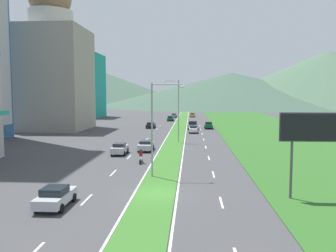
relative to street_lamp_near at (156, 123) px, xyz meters
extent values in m
plane|color=#424244|center=(0.56, -5.87, -5.27)|extent=(600.00, 600.00, 0.00)
cube|color=#387028|center=(0.56, 54.13, -5.24)|extent=(3.20, 240.00, 0.06)
cube|color=#2D6023|center=(21.16, 54.13, -5.24)|extent=(24.00, 240.00, 0.06)
cube|color=silver|center=(-4.54, -7.71, -5.27)|extent=(0.16, 2.80, 0.01)
cube|color=silver|center=(-4.54, 1.37, -5.27)|extent=(0.16, 2.80, 0.01)
cube|color=silver|center=(-4.54, 10.45, -5.27)|extent=(0.16, 2.80, 0.01)
cube|color=silver|center=(-4.54, 19.52, -5.27)|extent=(0.16, 2.80, 0.01)
cube|color=silver|center=(-4.54, 28.60, -5.27)|extent=(0.16, 2.80, 0.01)
cube|color=silver|center=(-4.54, 37.68, -5.27)|extent=(0.16, 2.80, 0.01)
cube|color=silver|center=(-4.54, 46.76, -5.27)|extent=(0.16, 2.80, 0.01)
cube|color=silver|center=(-4.54, 55.84, -5.27)|extent=(0.16, 2.80, 0.01)
cube|color=silver|center=(5.66, -7.71, -5.27)|extent=(0.16, 2.80, 0.01)
cube|color=silver|center=(5.66, 1.37, -5.27)|extent=(0.16, 2.80, 0.01)
cube|color=silver|center=(5.66, 10.45, -5.27)|extent=(0.16, 2.80, 0.01)
cube|color=silver|center=(5.66, 19.52, -5.27)|extent=(0.16, 2.80, 0.01)
cube|color=silver|center=(5.66, 28.60, -5.27)|extent=(0.16, 2.80, 0.01)
cube|color=silver|center=(5.66, 37.68, -5.27)|extent=(0.16, 2.80, 0.01)
cube|color=silver|center=(5.66, 46.76, -5.27)|extent=(0.16, 2.80, 0.01)
cube|color=silver|center=(5.66, 55.84, -5.27)|extent=(0.16, 2.80, 0.01)
cube|color=silver|center=(-1.19, 54.13, -5.27)|extent=(0.16, 240.00, 0.01)
cube|color=silver|center=(2.31, 54.13, -5.27)|extent=(0.16, 240.00, 0.01)
cube|color=#9E9384|center=(-28.40, 45.05, 6.22)|extent=(15.58, 15.58, 22.99)
cylinder|color=beige|center=(-28.40, 45.05, 19.61)|extent=(9.96, 9.96, 3.79)
cube|color=teal|center=(-35.34, 87.92, 5.80)|extent=(14.12, 14.12, 22.14)
cone|color=#3D5647|center=(-109.84, 288.53, 14.97)|extent=(220.87, 220.87, 40.49)
cone|color=#3D5647|center=(32.75, 218.03, 6.54)|extent=(190.43, 190.43, 23.64)
cone|color=#47664C|center=(100.17, 220.60, 14.24)|extent=(189.85, 189.85, 39.04)
cylinder|color=#99999E|center=(-0.37, -0.01, -0.73)|extent=(0.18, 0.18, 9.09)
cylinder|color=#99999E|center=(1.07, 0.02, 3.67)|extent=(2.89, 0.16, 0.10)
ellipsoid|color=silver|center=(2.52, 0.05, 3.47)|extent=(0.56, 0.28, 0.20)
cylinder|color=#99999E|center=(1.30, 24.76, -0.06)|extent=(0.18, 0.18, 10.44)
cylinder|color=#99999E|center=(0.07, 24.83, 5.01)|extent=(2.46, 0.24, 0.10)
ellipsoid|color=silver|center=(-1.16, 24.89, 4.81)|extent=(0.56, 0.28, 0.20)
cylinder|color=#4C4C51|center=(11.02, -6.47, -3.00)|extent=(0.20, 0.20, 4.54)
cube|color=black|center=(13.08, -6.57, 0.27)|extent=(5.89, 0.16, 2.01)
cube|color=#4C4C51|center=(13.08, -6.45, 0.27)|extent=(6.09, 0.08, 2.21)
cube|color=#B2B2B7|center=(-3.04, 15.76, -4.59)|extent=(1.84, 4.69, 0.73)
cube|color=black|center=(-3.04, 15.57, -4.01)|extent=(1.58, 2.06, 0.41)
cylinder|color=black|center=(-3.92, 17.21, -4.95)|extent=(0.22, 0.64, 0.64)
cylinder|color=black|center=(-2.16, 17.21, -4.95)|extent=(0.22, 0.64, 0.64)
cylinder|color=black|center=(-3.92, 14.30, -4.95)|extent=(0.22, 0.64, 0.64)
cylinder|color=black|center=(-2.16, 14.30, -4.95)|extent=(0.22, 0.64, 0.64)
cube|color=#0C5128|center=(-2.92, 72.70, -4.62)|extent=(1.74, 4.61, 0.67)
cube|color=black|center=(-2.92, 72.52, -4.02)|extent=(1.50, 2.03, 0.53)
cylinder|color=black|center=(-3.75, 74.13, -4.95)|extent=(0.22, 0.64, 0.64)
cylinder|color=black|center=(-2.08, 74.13, -4.95)|extent=(0.22, 0.64, 0.64)
cylinder|color=black|center=(-3.75, 71.27, -4.95)|extent=(0.22, 0.64, 0.64)
cylinder|color=black|center=(-2.08, 71.27, -4.95)|extent=(0.22, 0.64, 0.64)
cube|color=slate|center=(-2.66, 89.96, -4.65)|extent=(1.72, 4.72, 0.60)
cube|color=black|center=(-2.66, 89.77, -4.14)|extent=(1.48, 2.08, 0.43)
cylinder|color=black|center=(-3.48, 91.42, -4.95)|extent=(0.22, 0.64, 0.64)
cylinder|color=black|center=(-1.83, 91.42, -4.95)|extent=(0.22, 0.64, 0.64)
cylinder|color=black|center=(-3.48, 88.50, -4.95)|extent=(0.22, 0.64, 0.64)
cylinder|color=black|center=(-1.83, 88.50, -4.95)|extent=(0.22, 0.64, 0.64)
cube|color=#C6842D|center=(3.90, 91.75, -4.65)|extent=(1.72, 4.66, 0.61)
cube|color=black|center=(3.90, 91.94, -4.10)|extent=(1.48, 2.05, 0.49)
cylinder|color=black|center=(4.72, 90.31, -4.95)|extent=(0.22, 0.64, 0.64)
cylinder|color=black|center=(3.07, 90.31, -4.95)|extent=(0.22, 0.64, 0.64)
cylinder|color=black|center=(4.72, 93.20, -4.95)|extent=(0.22, 0.64, 0.64)
cylinder|color=black|center=(3.07, 93.20, -4.95)|extent=(0.22, 0.64, 0.64)
cube|color=#B2B2B7|center=(-6.14, 12.40, -4.57)|extent=(1.70, 4.15, 0.77)
cube|color=black|center=(-6.14, 12.24, -3.97)|extent=(1.46, 1.82, 0.45)
cylinder|color=black|center=(-6.96, 13.69, -4.95)|extent=(0.22, 0.64, 0.64)
cylinder|color=black|center=(-5.33, 13.69, -4.95)|extent=(0.22, 0.64, 0.64)
cylinder|color=black|center=(-6.96, 11.12, -4.95)|extent=(0.22, 0.64, 0.64)
cylinder|color=black|center=(-5.33, 11.12, -4.95)|extent=(0.22, 0.64, 0.64)
cube|color=#B2B2B7|center=(-6.22, -9.50, -4.62)|extent=(1.82, 4.06, 0.68)
cube|color=black|center=(-6.22, -9.67, -4.04)|extent=(1.56, 1.79, 0.48)
cylinder|color=black|center=(-7.09, -8.24, -4.95)|extent=(0.22, 0.64, 0.64)
cylinder|color=black|center=(-5.35, -8.24, -4.95)|extent=(0.22, 0.64, 0.64)
cylinder|color=black|center=(-7.09, -10.76, -4.95)|extent=(0.22, 0.64, 0.64)
cylinder|color=black|center=(-5.35, -10.76, -4.95)|extent=(0.22, 0.64, 0.64)
cube|color=#0C5128|center=(7.53, 48.88, -4.58)|extent=(1.73, 4.37, 0.74)
cube|color=black|center=(7.53, 49.05, -3.94)|extent=(1.49, 1.92, 0.55)
cylinder|color=black|center=(8.36, 47.52, -4.95)|extent=(0.22, 0.64, 0.64)
cylinder|color=black|center=(6.69, 47.52, -4.95)|extent=(0.22, 0.64, 0.64)
cylinder|color=black|center=(8.36, 50.23, -4.95)|extent=(0.22, 0.64, 0.64)
cylinder|color=black|center=(6.69, 50.23, -4.95)|extent=(0.22, 0.64, 0.64)
cube|color=black|center=(-6.29, 49.57, -4.64)|extent=(1.88, 4.48, 0.62)
cube|color=black|center=(-6.29, 49.39, -4.09)|extent=(1.61, 1.97, 0.48)
cylinder|color=black|center=(-7.19, 50.96, -4.95)|extent=(0.22, 0.64, 0.64)
cylinder|color=black|center=(-5.39, 50.96, -4.95)|extent=(0.22, 0.64, 0.64)
cylinder|color=black|center=(-7.19, 48.18, -4.95)|extent=(0.22, 0.64, 0.64)
cylinder|color=black|center=(-5.39, 48.18, -4.95)|extent=(0.22, 0.64, 0.64)
cube|color=silver|center=(3.88, 39.77, -4.62)|extent=(1.70, 4.79, 0.67)
cube|color=black|center=(3.88, 39.96, -4.06)|extent=(1.47, 2.11, 0.45)
cylinder|color=black|center=(4.70, 38.28, -4.95)|extent=(0.22, 0.64, 0.64)
cylinder|color=black|center=(3.06, 38.28, -4.95)|extent=(0.22, 0.64, 0.64)
cylinder|color=black|center=(4.70, 41.25, -4.95)|extent=(0.22, 0.64, 0.64)
cylinder|color=black|center=(3.06, 41.25, -4.95)|extent=(0.22, 0.64, 0.64)
cube|color=silver|center=(3.77, 47.75, -4.47)|extent=(2.00, 5.40, 0.80)
cube|color=black|center=(3.77, 46.15, -3.67)|extent=(1.84, 2.00, 0.80)
cube|color=silver|center=(4.71, 48.85, -3.85)|extent=(0.10, 3.20, 0.44)
cube|color=silver|center=(2.83, 48.85, -3.85)|extent=(0.10, 3.20, 0.44)
cube|color=silver|center=(3.77, 50.40, -3.85)|extent=(1.84, 0.10, 0.44)
cylinder|color=black|center=(4.73, 46.13, -4.87)|extent=(0.26, 0.80, 0.80)
cylinder|color=black|center=(2.81, 46.13, -4.87)|extent=(0.26, 0.80, 0.80)
cylinder|color=black|center=(4.73, 49.37, -4.87)|extent=(0.26, 0.80, 0.80)
cylinder|color=black|center=(2.81, 49.37, -4.87)|extent=(0.26, 0.80, 0.80)
cylinder|color=black|center=(-2.42, 7.28, -4.97)|extent=(0.10, 0.60, 0.60)
cylinder|color=black|center=(-2.42, 5.88, -4.97)|extent=(0.12, 0.60, 0.60)
cube|color=silver|center=(-2.42, 6.58, -4.80)|extent=(0.20, 1.12, 0.25)
ellipsoid|color=silver|center=(-2.42, 6.78, -4.44)|extent=(0.24, 0.44, 0.24)
cube|color=maroon|center=(-2.42, 6.48, -4.07)|extent=(0.36, 0.28, 0.70)
sphere|color=blue|center=(-2.42, 6.53, -3.60)|extent=(0.26, 0.26, 0.26)
camera|label=1|loc=(3.37, -33.00, 2.69)|focal=37.03mm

